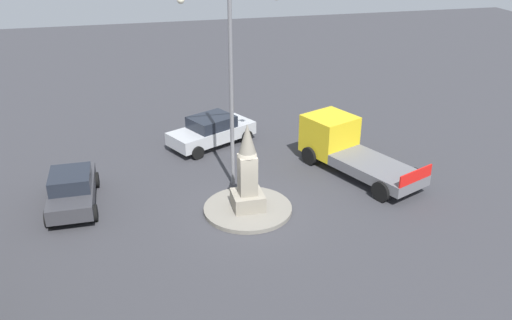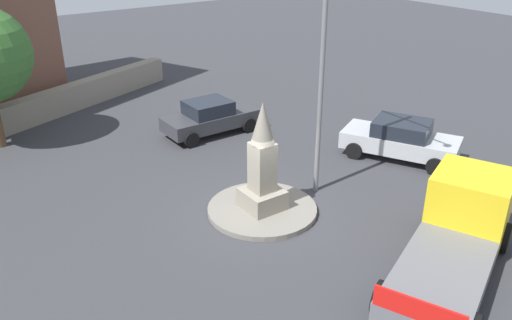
{
  "view_description": "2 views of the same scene",
  "coord_description": "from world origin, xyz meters",
  "px_view_note": "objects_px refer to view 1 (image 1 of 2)",
  "views": [
    {
      "loc": [
        -3.93,
        -17.5,
        10.58
      ],
      "look_at": [
        0.29,
        -0.15,
        2.21
      ],
      "focal_mm": 37.39,
      "sensor_mm": 36.0,
      "label": 1
    },
    {
      "loc": [
        11.6,
        -8.44,
        8.47
      ],
      "look_at": [
        0.62,
        -0.67,
        2.21
      ],
      "focal_mm": 36.93,
      "sensor_mm": 36.0,
      "label": 2
    }
  ],
  "objects_px": {
    "monument": "(248,174)",
    "streetlamp": "(231,70)",
    "truck_yellow_far_side": "(346,147)",
    "car_dark_grey_approaching": "(72,189)",
    "car_silver_near_island": "(212,131)"
  },
  "relations": [
    {
      "from": "streetlamp",
      "to": "truck_yellow_far_side",
      "type": "distance_m",
      "value": 6.57
    },
    {
      "from": "car_dark_grey_approaching",
      "to": "truck_yellow_far_side",
      "type": "relative_size",
      "value": 0.64
    },
    {
      "from": "monument",
      "to": "truck_yellow_far_side",
      "type": "xyz_separation_m",
      "value": [
        5.12,
        2.67,
        -0.55
      ]
    },
    {
      "from": "monument",
      "to": "streetlamp",
      "type": "xyz_separation_m",
      "value": [
        -0.11,
        2.32,
        3.41
      ]
    },
    {
      "from": "streetlamp",
      "to": "monument",
      "type": "bearing_deg",
      "value": -87.24
    },
    {
      "from": "monument",
      "to": "car_dark_grey_approaching",
      "type": "bearing_deg",
      "value": 162.87
    },
    {
      "from": "car_silver_near_island",
      "to": "car_dark_grey_approaching",
      "type": "relative_size",
      "value": 1.15
    },
    {
      "from": "car_silver_near_island",
      "to": "car_dark_grey_approaching",
      "type": "bearing_deg",
      "value": -143.48
    },
    {
      "from": "car_dark_grey_approaching",
      "to": "truck_yellow_far_side",
      "type": "height_order",
      "value": "truck_yellow_far_side"
    },
    {
      "from": "car_silver_near_island",
      "to": "truck_yellow_far_side",
      "type": "distance_m",
      "value": 6.74
    },
    {
      "from": "monument",
      "to": "streetlamp",
      "type": "height_order",
      "value": "streetlamp"
    },
    {
      "from": "monument",
      "to": "streetlamp",
      "type": "relative_size",
      "value": 0.42
    },
    {
      "from": "monument",
      "to": "car_dark_grey_approaching",
      "type": "distance_m",
      "value": 6.94
    },
    {
      "from": "streetlamp",
      "to": "car_dark_grey_approaching",
      "type": "relative_size",
      "value": 2.06
    },
    {
      "from": "monument",
      "to": "car_dark_grey_approaching",
      "type": "xyz_separation_m",
      "value": [
        -6.58,
        2.03,
        -0.84
      ]
    }
  ]
}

